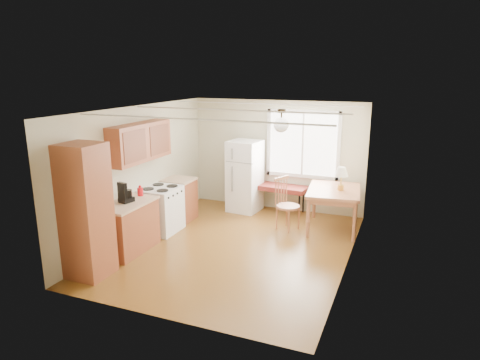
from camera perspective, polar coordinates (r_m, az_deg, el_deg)
The scene contains 11 objects.
room_shell at distance 7.51m, azimuth -0.65°, elevation -0.12°, with size 4.60×5.60×2.62m.
kitchen_run at distance 7.91m, azimuth -14.02°, elevation -2.90°, with size 0.65×3.40×2.20m.
window_unit at distance 9.58m, azimuth 8.38°, elevation 4.73°, with size 1.64×0.05×1.51m.
pendant_light at distance 7.47m, azimuth 5.52°, elevation 7.43°, with size 0.26×0.26×0.40m.
refrigerator at distance 9.69m, azimuth 0.64°, elevation 0.52°, with size 0.73×0.73×1.62m.
bench at distance 9.68m, azimuth 4.94°, elevation -1.06°, with size 1.40×0.61×0.63m.
dining_table at distance 8.76m, azimuth 12.40°, elevation -1.87°, with size 1.15×1.44×0.84m.
chair at distance 8.69m, azimuth 5.94°, elevation -2.58°, with size 0.52×0.52×1.06m.
table_lamp at distance 8.62m, azimuth 13.38°, elevation 0.86°, with size 0.27×0.27×0.47m.
coffee_maker at distance 7.70m, azimuth -15.04°, elevation -1.92°, with size 0.23×0.28×0.37m.
kettle at distance 8.06m, azimuth -13.17°, elevation -1.48°, with size 0.10×0.10×0.20m.
Camera 1 is at (2.79, -6.72, 3.13)m, focal length 32.00 mm.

